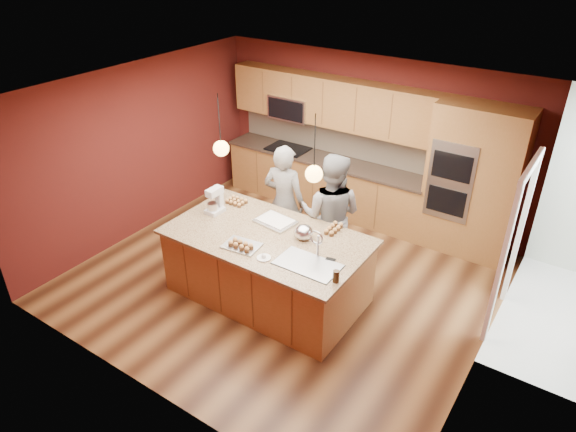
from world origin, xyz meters
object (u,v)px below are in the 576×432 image
Objects in this scene: island at (268,266)px; stand_mixer at (215,202)px; person_left at (284,202)px; person_right at (331,215)px; mixing_bowl at (304,232)px.

island reaches higher than stand_mixer.
person_left reaches higher than stand_mixer.
stand_mixer is at bearing 173.47° from island.
person_right reaches higher than stand_mixer.
person_right is (0.78, 0.00, 0.03)m from person_left.
person_left is (-0.41, 0.98, 0.40)m from island.
island reaches higher than mixing_bowl.
stand_mixer reaches higher than mixing_bowl.
mixing_bowl is at bearing 25.62° from island.
stand_mixer is (-0.97, 0.11, 0.62)m from island.
island is 1.14m from person_left.
island is at bearing 104.31° from person_left.
stand_mixer is (-1.34, -0.87, 0.20)m from person_right.
stand_mixer is at bearing -176.26° from mixing_bowl.
person_right is 1.61m from stand_mixer.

